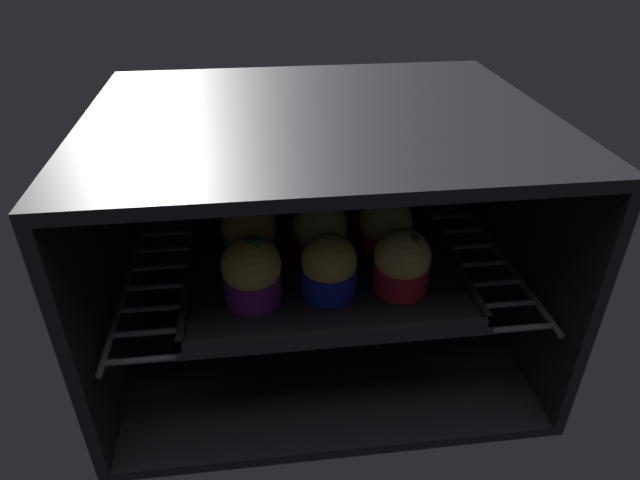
{
  "coord_description": "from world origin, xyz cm",
  "views": [
    {
      "loc": [
        -8.07,
        -45.51,
        58.17
      ],
      "look_at": [
        0.0,
        20.47,
        17.39
      ],
      "focal_mm": 30.89,
      "sensor_mm": 36.0,
      "label": 1
    }
  ],
  "objects_px": {
    "muffin_row1_col1": "(319,231)",
    "muffin_row2_col0": "(251,201)",
    "muffin_row0_col2": "(402,263)",
    "muffin_row2_col2": "(371,195)",
    "muffin_row1_col2": "(385,225)",
    "baking_tray": "(320,256)",
    "muffin_row0_col1": "(326,267)",
    "muffin_row2_col1": "(311,198)",
    "muffin_row0_col0": "(252,272)",
    "muffin_row1_col0": "(249,231)"
  },
  "relations": [
    {
      "from": "muffin_row0_col1",
      "to": "muffin_row2_col0",
      "type": "bearing_deg",
      "value": 115.75
    },
    {
      "from": "muffin_row0_col0",
      "to": "muffin_row1_col1",
      "type": "distance_m",
      "value": 0.13
    },
    {
      "from": "baking_tray",
      "to": "muffin_row2_col1",
      "type": "xyz_separation_m",
      "value": [
        -0.0,
        0.09,
        0.05
      ]
    },
    {
      "from": "muffin_row2_col0",
      "to": "muffin_row2_col1",
      "type": "bearing_deg",
      "value": -2.68
    },
    {
      "from": "baking_tray",
      "to": "muffin_row0_col0",
      "type": "height_order",
      "value": "muffin_row0_col0"
    },
    {
      "from": "muffin_row1_col1",
      "to": "muffin_row1_col2",
      "type": "bearing_deg",
      "value": 3.52
    },
    {
      "from": "muffin_row0_col2",
      "to": "muffin_row1_col2",
      "type": "xyz_separation_m",
      "value": [
        0.0,
        0.1,
        -0.0
      ]
    },
    {
      "from": "muffin_row0_col0",
      "to": "muffin_row0_col1",
      "type": "height_order",
      "value": "muffin_row0_col0"
    },
    {
      "from": "muffin_row2_col1",
      "to": "muffin_row2_col2",
      "type": "xyz_separation_m",
      "value": [
        0.1,
        0.0,
        0.0
      ]
    },
    {
      "from": "muffin_row0_col2",
      "to": "muffin_row2_col1",
      "type": "height_order",
      "value": "muffin_row2_col1"
    },
    {
      "from": "muffin_row0_col0",
      "to": "muffin_row0_col1",
      "type": "xyz_separation_m",
      "value": [
        0.09,
        0.0,
        -0.0
      ]
    },
    {
      "from": "muffin_row1_col1",
      "to": "muffin_row2_col0",
      "type": "bearing_deg",
      "value": 132.94
    },
    {
      "from": "muffin_row0_col2",
      "to": "muffin_row2_col2",
      "type": "bearing_deg",
      "value": 90.42
    },
    {
      "from": "baking_tray",
      "to": "muffin_row0_col0",
      "type": "relative_size",
      "value": 4.04
    },
    {
      "from": "muffin_row0_col0",
      "to": "muffin_row2_col1",
      "type": "bearing_deg",
      "value": 63.47
    },
    {
      "from": "muffin_row0_col0",
      "to": "muffin_row1_col0",
      "type": "height_order",
      "value": "same"
    },
    {
      "from": "muffin_row0_col1",
      "to": "muffin_row1_col2",
      "type": "xyz_separation_m",
      "value": [
        0.1,
        0.1,
        0.0
      ]
    },
    {
      "from": "muffin_row0_col2",
      "to": "muffin_row2_col2",
      "type": "distance_m",
      "value": 0.19
    },
    {
      "from": "muffin_row0_col2",
      "to": "muffin_row2_col2",
      "type": "relative_size",
      "value": 0.95
    },
    {
      "from": "baking_tray",
      "to": "muffin_row1_col0",
      "type": "relative_size",
      "value": 4.01
    },
    {
      "from": "muffin_row0_col1",
      "to": "muffin_row0_col2",
      "type": "bearing_deg",
      "value": -1.64
    },
    {
      "from": "muffin_row0_col0",
      "to": "muffin_row0_col1",
      "type": "bearing_deg",
      "value": 1.68
    },
    {
      "from": "muffin_row0_col2",
      "to": "muffin_row1_col2",
      "type": "distance_m",
      "value": 0.1
    },
    {
      "from": "muffin_row0_col1",
      "to": "muffin_row0_col2",
      "type": "xyz_separation_m",
      "value": [
        0.1,
        -0.0,
        0.0
      ]
    },
    {
      "from": "baking_tray",
      "to": "muffin_row2_col0",
      "type": "distance_m",
      "value": 0.14
    },
    {
      "from": "muffin_row1_col0",
      "to": "muffin_row1_col1",
      "type": "bearing_deg",
      "value": -3.48
    },
    {
      "from": "baking_tray",
      "to": "muffin_row2_col2",
      "type": "xyz_separation_m",
      "value": [
        0.09,
        0.09,
        0.05
      ]
    },
    {
      "from": "muffin_row0_col0",
      "to": "muffin_row1_col0",
      "type": "xyz_separation_m",
      "value": [
        -0.0,
        0.1,
        0.0
      ]
    },
    {
      "from": "muffin_row0_col0",
      "to": "muffin_row0_col2",
      "type": "relative_size",
      "value": 1.08
    },
    {
      "from": "muffin_row1_col2",
      "to": "muffin_row1_col1",
      "type": "bearing_deg",
      "value": -176.48
    },
    {
      "from": "muffin_row0_col0",
      "to": "muffin_row1_col0",
      "type": "relative_size",
      "value": 0.99
    },
    {
      "from": "muffin_row1_col2",
      "to": "muffin_row2_col1",
      "type": "xyz_separation_m",
      "value": [
        -0.1,
        0.09,
        0.0
      ]
    },
    {
      "from": "baking_tray",
      "to": "muffin_row0_col2",
      "type": "height_order",
      "value": "muffin_row0_col2"
    },
    {
      "from": "muffin_row1_col1",
      "to": "muffin_row2_col2",
      "type": "xyz_separation_m",
      "value": [
        0.09,
        0.1,
        0.0
      ]
    },
    {
      "from": "muffin_row1_col1",
      "to": "muffin_row2_col0",
      "type": "relative_size",
      "value": 0.98
    },
    {
      "from": "muffin_row1_col0",
      "to": "muffin_row0_col1",
      "type": "bearing_deg",
      "value": -45.0
    },
    {
      "from": "muffin_row0_col1",
      "to": "muffin_row2_col2",
      "type": "height_order",
      "value": "muffin_row2_col2"
    },
    {
      "from": "muffin_row1_col1",
      "to": "muffin_row2_col1",
      "type": "distance_m",
      "value": 0.1
    },
    {
      "from": "baking_tray",
      "to": "muffin_row1_col2",
      "type": "relative_size",
      "value": 4.13
    },
    {
      "from": "muffin_row1_col1",
      "to": "muffin_row2_col1",
      "type": "height_order",
      "value": "muffin_row2_col1"
    },
    {
      "from": "muffin_row0_col0",
      "to": "muffin_row2_col1",
      "type": "relative_size",
      "value": 1.04
    },
    {
      "from": "muffin_row0_col0",
      "to": "muffin_row2_col0",
      "type": "height_order",
      "value": "muffin_row0_col0"
    },
    {
      "from": "muffin_row0_col2",
      "to": "muffin_row2_col0",
      "type": "relative_size",
      "value": 0.98
    },
    {
      "from": "muffin_row1_col1",
      "to": "muffin_row2_col0",
      "type": "distance_m",
      "value": 0.14
    },
    {
      "from": "muffin_row2_col1",
      "to": "muffin_row0_col1",
      "type": "bearing_deg",
      "value": -90.09
    },
    {
      "from": "muffin_row0_col0",
      "to": "muffin_row2_col2",
      "type": "relative_size",
      "value": 1.02
    },
    {
      "from": "muffin_row0_col0",
      "to": "muffin_row1_col1",
      "type": "relative_size",
      "value": 1.08
    },
    {
      "from": "baking_tray",
      "to": "muffin_row0_col1",
      "type": "height_order",
      "value": "muffin_row0_col1"
    },
    {
      "from": "muffin_row0_col0",
      "to": "muffin_row0_col2",
      "type": "distance_m",
      "value": 0.19
    },
    {
      "from": "muffin_row2_col0",
      "to": "muffin_row2_col2",
      "type": "relative_size",
      "value": 0.97
    }
  ]
}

